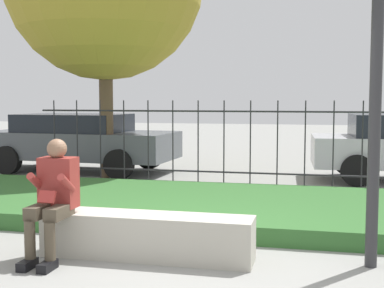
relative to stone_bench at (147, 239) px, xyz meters
The scene contains 7 objects.
ground_plane 0.38m from the stone_bench, ahead, with size 60.00×60.00×0.00m, color gray.
stone_bench is the anchor object (origin of this frame).
person_seated_reader 1.09m from the stone_bench, 164.32° to the right, with size 0.42×0.73×1.27m.
grass_berm 2.30m from the stone_bench, 82.21° to the left, with size 9.83×3.16×0.22m.
iron_fence 4.45m from the stone_bench, 85.94° to the left, with size 7.83×0.03×1.66m.
car_parked_left 7.14m from the stone_bench, 120.76° to the left, with size 4.48×2.16×1.34m.
street_lamp 3.09m from the stone_bench, ahead, with size 0.28×0.28×3.66m.
Camera 1 is at (1.43, -5.31, 1.70)m, focal length 50.00 mm.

